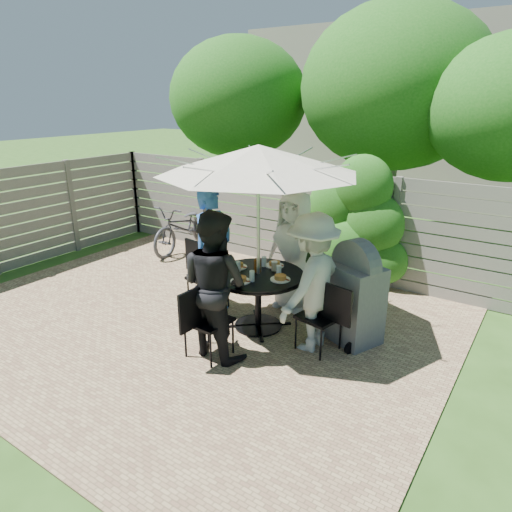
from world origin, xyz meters
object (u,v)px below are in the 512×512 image
Objects in this scene: bbq_grill at (354,296)px; umbrella at (258,160)px; person_front at (215,285)px; person_left at (213,251)px; coffee_cup at (274,266)px; plate_back at (275,264)px; chair_back at (298,288)px; glass_back at (264,262)px; chair_front at (208,335)px; plate_front at (241,280)px; person_back at (294,251)px; plate_left at (238,266)px; chair_left at (207,289)px; glass_left at (238,266)px; glass_front at (252,276)px; patio_table at (258,290)px; glass_right at (279,271)px; syrup_jug at (257,266)px; bicycle at (185,227)px; chair_right at (319,330)px; person_right at (312,283)px; plate_right at (280,278)px.

umbrella is at bearing -138.58° from bbq_grill.
bbq_grill is at bearing -131.15° from person_front.
person_left is at bearing 175.15° from umbrella.
plate_back is at bearing 120.69° from coffee_cup.
glass_back is (-0.16, -0.69, 0.61)m from chair_back.
chair_front is 0.80m from plate_front.
person_back reaches higher than bbq_grill.
plate_left is (-0.28, 0.99, 0.53)m from chair_front.
bbq_grill is (1.27, 1.35, 0.33)m from chair_front.
chair_back is 0.85× the size of chair_left.
glass_front is (0.35, -0.18, 0.00)m from glass_left.
glass_back is (-0.11, -0.09, 0.05)m from plate_back.
person_left is (-0.91, -0.89, 0.68)m from chair_back.
chair_back is 0.46× the size of person_left.
glass_right is at bearing 17.15° from patio_table.
person_back is (-0.01, -0.13, 0.63)m from chair_back.
patio_table is at bearing 17.15° from glass_left.
syrup_jug is at bearing -138.11° from coffee_cup.
glass_back is 0.88× the size of syrup_jug.
bicycle is (-3.19, 1.13, -0.40)m from person_back.
chair_front is at bearing -94.80° from umbrella.
chair_back is 1.37m from glass_front.
plate_back is 0.19× the size of bbq_grill.
plate_back is 0.15m from glass_back.
chair_back is at bearing 85.26° from umbrella.
glass_left is 3.53m from bicycle.
person_front is at bearing -35.64° from chair_left.
person_front reaches higher than plate_back.
glass_right is at bearing -27.85° from glass_back.
bicycle reaches higher than glass_left.
person_right is at bearing 5.95° from chair_right.
bbq_grill is at bearing 15.07° from syrup_jug.
chair_left is 0.55× the size of person_front.
plate_right is at bearing 40.66° from glass_front.
chair_back is at bearing 176.06° from bbq_grill.
plate_right is 1.86× the size of glass_front.
plate_back is 0.53m from glass_left.
person_left is (0.14, -0.01, 0.63)m from chair_left.
person_back is at bearing 74.73° from glass_back.
umbrella is 2.22m from chair_right.
person_front reaches higher than patio_table.
patio_table is at bearing -37.30° from bicycle.
person_left is (-0.83, 0.07, -1.35)m from umbrella.
coffee_cup is at bearing -7.22° from chair_front.
glass_front is at bearing -117.85° from glass_right.
bicycle is at bearing -15.06° from chair_right.
plate_back is (0.11, 1.32, 0.53)m from chair_front.
coffee_cup is (0.05, -0.62, -0.03)m from person_back.
chair_right is 7.83× the size of coffee_cup.
patio_table is 0.74× the size of person_back.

